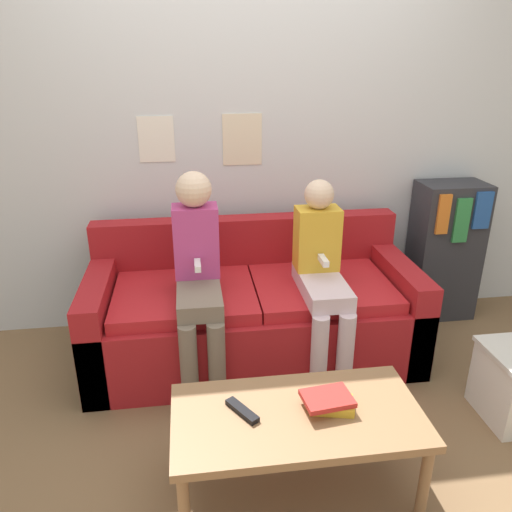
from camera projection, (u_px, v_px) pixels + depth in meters
name	position (u px, v px, depth m)	size (l,w,h in m)	color
ground_plane	(266.00, 406.00, 2.60)	(10.00, 10.00, 0.00)	brown
wall_back	(242.00, 124.00, 3.04)	(8.00, 0.07, 2.60)	silver
couch	(253.00, 312.00, 2.97)	(1.88, 0.82, 0.77)	maroon
coffee_table	(297.00, 421.00, 1.99)	(1.00, 0.51, 0.38)	#8E6642
person_left	(198.00, 270.00, 2.62)	(0.24, 0.56, 1.15)	#756656
person_right	(322.00, 271.00, 2.71)	(0.24, 0.56, 1.08)	silver
tv_remote	(242.00, 411.00, 1.97)	(0.13, 0.16, 0.02)	black
book_stack	(329.00, 402.00, 1.99)	(0.22, 0.17, 0.06)	gold
bookshelf	(445.00, 251.00, 3.36)	(0.43, 0.30, 0.93)	#2D2D33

